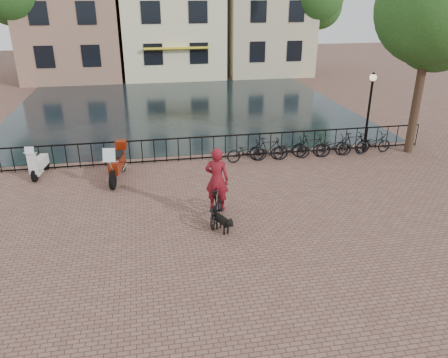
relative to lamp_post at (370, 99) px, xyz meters
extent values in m
plane|color=brown|center=(-7.20, -7.60, -2.38)|extent=(100.00, 100.00, 0.00)
plane|color=black|center=(-7.20, 9.70, -2.38)|extent=(20.00, 20.00, 0.00)
cube|color=black|center=(-7.20, 0.40, -1.38)|extent=(20.00, 0.05, 0.05)
cube|color=black|center=(-7.20, 0.40, -2.30)|extent=(20.00, 0.05, 0.05)
cube|color=#8C6E51|center=(-14.70, 22.40, 3.62)|extent=(7.50, 9.00, 12.00)
cube|color=beige|center=(-6.70, 22.40, 3.12)|extent=(8.00, 9.00, 11.00)
cube|color=gold|center=(-6.70, 17.70, 0.22)|extent=(5.00, 0.60, 0.15)
cylinder|color=black|center=(-18.20, 19.40, 0.77)|extent=(0.36, 0.36, 6.30)
cylinder|color=black|center=(2.00, -0.30, 0.42)|extent=(0.36, 0.36, 5.60)
sphere|color=#1C4517|center=(2.00, -0.30, 3.62)|extent=(4.48, 4.48, 4.48)
cylinder|color=black|center=(4.80, 19.40, 0.60)|extent=(0.36, 0.36, 5.95)
cylinder|color=black|center=(0.00, 0.00, -0.78)|extent=(0.10, 0.10, 3.20)
sphere|color=beige|center=(0.00, 0.00, 0.92)|extent=(0.30, 0.30, 0.30)
imported|color=black|center=(-7.49, -5.00, -1.77)|extent=(1.26, 2.10, 1.22)
imported|color=maroon|center=(-7.49, -5.00, -0.80)|extent=(1.02, 0.85, 2.39)
imported|color=black|center=(-5.40, -0.20, -1.93)|extent=(1.74, 0.66, 0.90)
imported|color=black|center=(-4.45, -0.20, -1.88)|extent=(1.71, 0.65, 1.00)
imported|color=black|center=(-3.50, -0.20, -1.93)|extent=(1.74, 0.67, 0.90)
imported|color=black|center=(-2.55, -0.20, -1.88)|extent=(1.72, 0.74, 1.00)
imported|color=black|center=(-1.60, -0.20, -1.93)|extent=(1.75, 0.72, 0.90)
imported|color=black|center=(-0.65, -0.20, -1.88)|extent=(1.68, 0.55, 1.00)
imported|color=black|center=(0.30, -0.20, -1.93)|extent=(1.76, 0.73, 0.90)
camera|label=1|loc=(-9.52, -16.90, 4.19)|focal=35.00mm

